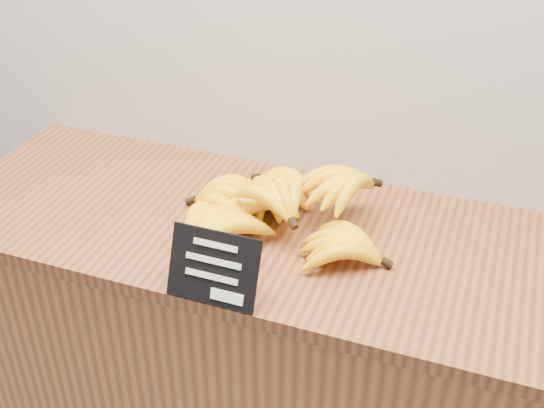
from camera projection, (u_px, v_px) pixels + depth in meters
The scene contains 4 objects.
counter at pixel (279, 389), 1.67m from camera, with size 1.52×0.50×0.90m, color #AC6737.
counter_top at pixel (280, 234), 1.42m from camera, with size 1.48×0.54×0.03m, color brown.
chalkboard_sign at pixel (213, 268), 1.20m from camera, with size 0.17×0.01×0.13m, color black.
banana_pile at pixel (271, 206), 1.40m from camera, with size 0.48×0.40×0.12m.
Camera 1 is at (0.34, 1.66, 1.74)m, focal length 45.00 mm.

